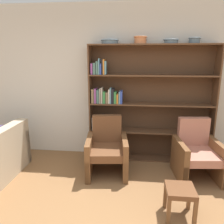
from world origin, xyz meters
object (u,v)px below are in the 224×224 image
at_px(bookshelf, 140,106).
at_px(bowl_brass, 194,40).
at_px(footstool, 180,194).
at_px(bowl_cream, 171,41).
at_px(armchair_cushioned, 197,153).
at_px(bowl_sage, 110,42).
at_px(armchair_leather, 107,149).
at_px(bowl_slate, 140,40).

distance_m(bookshelf, bowl_brass, 1.40).
xyz_separation_m(bookshelf, footstool, (0.46, -1.54, -0.68)).
distance_m(bowl_cream, armchair_cushioned, 1.83).
height_order(bowl_brass, footstool, bowl_brass).
bearing_deg(bowl_sage, bowl_cream, 0.00).
bearing_deg(bowl_cream, armchair_leather, -150.71).
xyz_separation_m(armchair_leather, footstool, (0.98, -0.96, -0.09)).
bearing_deg(bookshelf, armchair_leather, -131.86).
distance_m(bowl_cream, armchair_leather, 2.04).
bearing_deg(bowl_slate, armchair_leather, -131.71).
relative_size(bowl_slate, bowl_brass, 1.15).
bearing_deg(armchair_cushioned, armchair_leather, -5.60).
xyz_separation_m(bowl_sage, footstool, (0.99, -1.51, -1.79)).
xyz_separation_m(bowl_sage, armchair_leather, (0.01, -0.55, -1.70)).
bearing_deg(armchair_leather, bowl_sage, -95.19).
height_order(bowl_sage, bowl_cream, bowl_sage).
bearing_deg(footstool, armchair_leather, 135.49).
height_order(armchair_cushioned, footstool, armchair_cushioned).
height_order(bowl_slate, armchair_leather, bowl_slate).
bearing_deg(armchair_leather, bowl_cream, -157.25).
height_order(bowl_cream, bowl_brass, bowl_brass).
relative_size(bowl_slate, bowl_cream, 0.90).
height_order(bowl_sage, bowl_brass, bowl_brass).
xyz_separation_m(bowl_sage, bowl_brass, (1.37, 0.00, 0.01)).
bearing_deg(bookshelf, bowl_sage, -177.41).
relative_size(bookshelf, armchair_cushioned, 2.40).
distance_m(bowl_sage, footstool, 2.54).
xyz_separation_m(bowl_cream, bowl_brass, (0.37, 0.00, 0.01)).
distance_m(bowl_sage, bowl_cream, 1.00).
height_order(bowl_slate, armchair_cushioned, bowl_slate).
height_order(bowl_sage, footstool, bowl_sage).
bearing_deg(bowl_brass, armchair_leather, -157.80).
bearing_deg(bowl_slate, bowl_cream, 0.00).
bearing_deg(bowl_brass, bowl_slate, 180.00).
xyz_separation_m(bowl_brass, footstool, (-0.38, -1.51, -1.80)).
bearing_deg(bookshelf, bowl_brass, -1.64).
distance_m(bowl_cream, footstool, 2.34).
height_order(armchair_leather, footstool, armchair_leather).
relative_size(bowl_cream, bowl_brass, 1.28).
bearing_deg(bowl_slate, bowl_sage, 180.00).
height_order(bowl_sage, bowl_slate, bowl_slate).
bearing_deg(bowl_sage, bookshelf, 2.59).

